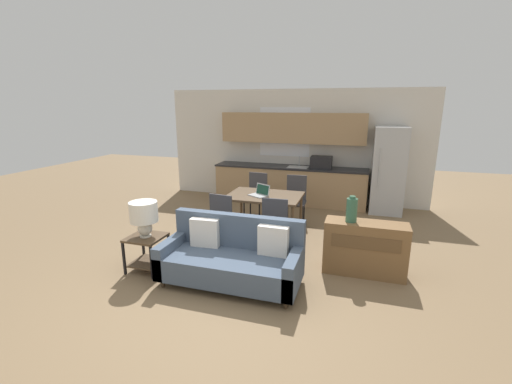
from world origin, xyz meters
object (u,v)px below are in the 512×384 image
Objects in this scene: couch at (233,258)px; vase at (352,210)px; side_table at (147,247)px; credenza at (365,248)px; dining_table at (265,198)px; dining_chair_far_left at (256,194)px; refrigerator at (388,170)px; dining_chair_near_left at (225,219)px; dining_chair_near_right at (276,224)px; laptop at (260,193)px; table_lamp at (144,215)px; dining_chair_far_right at (296,198)px.

vase is at bearing 27.04° from couch.
credenza reaches higher than side_table.
dining_chair_far_left reaches higher than dining_table.
refrigerator is 3.67× the size of side_table.
dining_chair_near_left is (-2.64, -2.96, -0.43)m from refrigerator.
dining_chair_far_left is at bearing -83.02° from dining_chair_near_left.
side_table is at bearing -102.33° from dining_chair_far_left.
dining_chair_near_left reaches higher than dining_table.
vase is (1.56, -1.08, 0.25)m from dining_table.
credenza is at bearing 168.23° from dining_chair_near_right.
credenza is at bearing 15.34° from side_table.
laptop is at bearing 57.62° from side_table.
table_lamp is at bearing -163.91° from vase.
dining_table is 1.91m from vase.
side_table is 3.16m from dining_chair_far_right.
laptop is (1.16, 1.83, -0.04)m from table_lamp.
couch is 1.40m from table_lamp.
credenza is at bearing -36.55° from dining_chair_far_left.
side_table is at bearing -177.85° from couch.
dining_chair_near_right reaches higher than side_table.
refrigerator reaches higher than dining_table.
vase is 0.38× the size of dining_chair_far_left.
side_table is at bearing -164.66° from credenza.
dining_chair_near_right reaches higher than credenza.
couch is 1.13m from dining_chair_near_left.
table_lamp is (-1.22, -1.88, 0.16)m from dining_table.
table_lamp is at bearing -102.33° from dining_chair_far_left.
dining_chair_near_left and dining_chair_near_right have the same top height.
dining_chair_near_right is (1.65, 1.07, 0.17)m from side_table.
dining_chair_far_right and dining_chair_far_left have the same top height.
dining_chair_near_right is at bearing -92.84° from dining_chair_far_right.
laptop is at bearing -107.49° from dining_chair_near_left.
dining_table is 1.18× the size of credenza.
dining_chair_far_right reaches higher than laptop.
table_lamp is 1.27× the size of laptop.
dining_chair_far_right is at bearing 89.24° from laptop.
refrigerator is 3.07m from dining_table.
couch is at bearing -155.43° from credenza.
refrigerator is at bearing -122.65° from dining_chair_near_right.
dining_chair_near_right is at bearing 169.60° from credenza.
credenza is at bearing 15.34° from table_lamp.
side_table is 2.83m from dining_chair_far_left.
dining_table is 3.60× the size of vase.
refrigerator is 3.99m from dining_chair_near_left.
refrigerator is 1.02× the size of couch.
table_lamp is at bearing -124.51° from dining_chair_far_right.
dining_chair_near_right and dining_chair_far_right have the same top height.
dining_chair_far_left reaches higher than side_table.
dining_chair_near_right is at bearing 166.74° from vase.
dining_chair_near_right is 0.94m from laptop.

